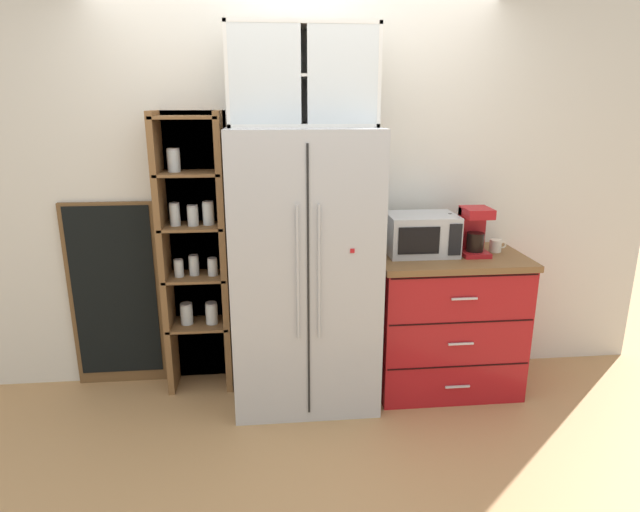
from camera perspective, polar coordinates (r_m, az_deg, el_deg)
The scene contains 11 objects.
ground_plane at distance 3.69m, azimuth -1.57°, elevation -14.59°, with size 10.66×10.66×0.00m, color tan.
wall_back_cream at distance 3.62m, azimuth -2.19°, elevation 6.43°, with size 4.96×0.10×2.55m, color silver.
refrigerator at distance 3.35m, azimuth -1.70°, elevation -1.48°, with size 0.89×0.68×1.74m.
pantry_shelf_column at distance 3.60m, azimuth -13.14°, elevation 0.51°, with size 0.46×0.30×1.83m.
counter_cabinet at distance 3.71m, azimuth 13.20°, elevation -6.78°, with size 0.96×0.62×0.93m.
microwave at distance 3.51m, azimuth 10.72°, elevation 2.29°, with size 0.44×0.33×0.26m.
coffee_maker at distance 3.58m, azimuth 16.05°, elevation 2.61°, with size 0.17×0.20×0.31m.
mug_cream at distance 3.71m, azimuth 18.20°, elevation 1.05°, with size 0.11×0.08×0.08m.
bottle_amber at distance 3.58m, azimuth 13.53°, elevation 2.10°, with size 0.06×0.06×0.26m.
upper_cabinet at distance 3.24m, azimuth -1.94°, elevation 18.57°, with size 0.85×0.32×0.56m.
chalkboard_menu at distance 3.85m, azimuth -20.93°, elevation -3.89°, with size 0.60×0.04×1.27m.
Camera 1 is at (-0.22, -3.16, 1.88)m, focal length 30.05 mm.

